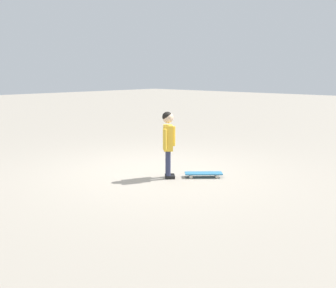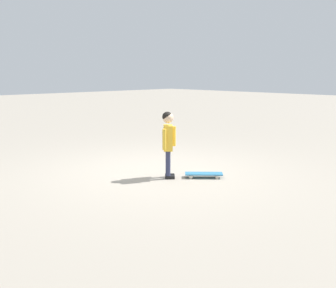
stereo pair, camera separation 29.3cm
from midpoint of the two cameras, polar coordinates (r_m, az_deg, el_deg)
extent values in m
plane|color=#9E9384|center=(6.74, -3.18, -4.02)|extent=(50.00, 50.00, 0.00)
cylinder|color=#2D3351|center=(6.35, -1.36, -2.67)|extent=(0.08, 0.08, 0.42)
cube|color=black|center=(6.40, -1.08, -4.54)|extent=(0.16, 0.16, 0.05)
cylinder|color=#2D3351|center=(6.24, -1.31, -2.90)|extent=(0.08, 0.08, 0.42)
cube|color=black|center=(6.30, -1.03, -4.80)|extent=(0.16, 0.16, 0.05)
cube|color=gold|center=(6.22, -1.35, 0.90)|extent=(0.27, 0.27, 0.40)
cylinder|color=gold|center=(6.38, -0.52, 1.14)|extent=(0.06, 0.06, 0.32)
cylinder|color=gold|center=(6.06, -1.85, 0.66)|extent=(0.06, 0.06, 0.32)
sphere|color=beige|center=(6.17, -1.36, 3.79)|extent=(0.17, 0.17, 0.17)
sphere|color=black|center=(6.17, -1.46, 3.92)|extent=(0.16, 0.16, 0.16)
cube|color=teal|center=(6.39, 3.83, -4.23)|extent=(0.55, 0.56, 0.02)
cube|color=#B7B7BC|center=(6.41, 5.69, -4.33)|extent=(0.10, 0.10, 0.02)
cube|color=#B7B7BC|center=(6.38, 1.95, -4.36)|extent=(0.10, 0.10, 0.02)
cylinder|color=beige|center=(6.49, 5.61, -4.36)|extent=(0.06, 0.06, 0.06)
cylinder|color=beige|center=(6.35, 5.76, -4.70)|extent=(0.06, 0.06, 0.06)
cylinder|color=beige|center=(6.46, 1.91, -4.39)|extent=(0.06, 0.06, 0.06)
cylinder|color=beige|center=(6.31, 1.99, -4.74)|extent=(0.06, 0.06, 0.06)
camera|label=1|loc=(0.15, -91.35, -0.24)|focal=42.41mm
camera|label=2|loc=(0.15, 88.65, 0.24)|focal=42.41mm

